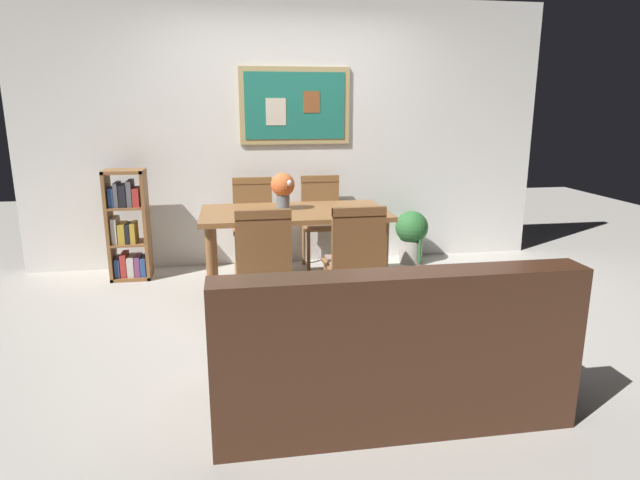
% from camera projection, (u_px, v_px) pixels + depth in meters
% --- Properties ---
extents(ground_plane, '(12.00, 12.00, 0.00)m').
position_uv_depth(ground_plane, '(315.00, 319.00, 4.15)').
color(ground_plane, '#B7B2A8').
extents(wall_back_with_painting, '(5.20, 0.14, 2.60)m').
position_uv_depth(wall_back_with_painting, '(289.00, 134.00, 5.43)').
color(wall_back_with_painting, silver).
rests_on(wall_back_with_painting, ground_plane).
extents(dining_table, '(1.54, 0.83, 0.73)m').
position_uv_depth(dining_table, '(294.00, 222.00, 4.56)').
color(dining_table, brown).
rests_on(dining_table, ground_plane).
extents(dining_chair_near_left, '(0.40, 0.41, 0.91)m').
position_uv_depth(dining_chair_near_left, '(263.00, 259.00, 3.82)').
color(dining_chair_near_left, brown).
rests_on(dining_chair_near_left, ground_plane).
extents(dining_chair_far_right, '(0.40, 0.41, 0.91)m').
position_uv_depth(dining_chair_far_right, '(322.00, 214.00, 5.39)').
color(dining_chair_far_right, brown).
rests_on(dining_chair_far_right, ground_plane).
extents(dining_chair_near_right, '(0.40, 0.41, 0.91)m').
position_uv_depth(dining_chair_near_right, '(355.00, 255.00, 3.91)').
color(dining_chair_near_right, brown).
rests_on(dining_chair_near_right, ground_plane).
extents(dining_chair_far_left, '(0.40, 0.41, 0.91)m').
position_uv_depth(dining_chair_far_left, '(253.00, 217.00, 5.25)').
color(dining_chair_far_left, brown).
rests_on(dining_chair_far_left, ground_plane).
extents(leather_couch, '(1.80, 0.84, 0.84)m').
position_uv_depth(leather_couch, '(385.00, 353.00, 2.87)').
color(leather_couch, '#472819').
rests_on(leather_couch, ground_plane).
extents(bookshelf, '(0.36, 0.28, 1.02)m').
position_uv_depth(bookshelf, '(128.00, 228.00, 5.03)').
color(bookshelf, brown).
rests_on(bookshelf, ground_plane).
extents(potted_ivy, '(0.33, 0.33, 0.54)m').
position_uv_depth(potted_ivy, '(412.00, 234.00, 5.57)').
color(potted_ivy, '#B2ADA3').
rests_on(potted_ivy, ground_plane).
extents(flower_vase, '(0.20, 0.20, 0.31)m').
position_uv_depth(flower_vase, '(283.00, 188.00, 4.51)').
color(flower_vase, slate).
rests_on(flower_vase, dining_table).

